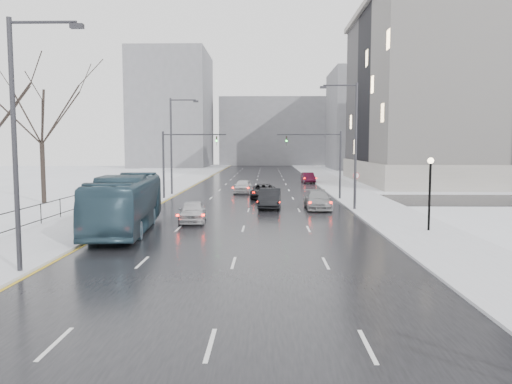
# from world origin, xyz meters

# --- Properties ---
(road) EXTENTS (16.00, 150.00, 0.04)m
(road) POSITION_xyz_m (0.00, 60.00, 0.02)
(road) COLOR black
(road) RESTS_ON ground
(cross_road) EXTENTS (130.00, 10.00, 0.04)m
(cross_road) POSITION_xyz_m (0.00, 48.00, 0.02)
(cross_road) COLOR black
(cross_road) RESTS_ON ground
(sidewalk_left) EXTENTS (5.00, 150.00, 0.16)m
(sidewalk_left) POSITION_xyz_m (-10.50, 60.00, 0.08)
(sidewalk_left) COLOR silver
(sidewalk_left) RESTS_ON ground
(sidewalk_right) EXTENTS (5.00, 150.00, 0.16)m
(sidewalk_right) POSITION_xyz_m (10.50, 60.00, 0.08)
(sidewalk_right) COLOR silver
(sidewalk_right) RESTS_ON ground
(park_strip) EXTENTS (14.00, 150.00, 0.12)m
(park_strip) POSITION_xyz_m (-20.00, 60.00, 0.06)
(park_strip) COLOR white
(park_strip) RESTS_ON ground
(tree_park_e) EXTENTS (9.45, 9.45, 13.50)m
(tree_park_e) POSITION_xyz_m (-18.20, 44.00, 0.00)
(tree_park_e) COLOR black
(tree_park_e) RESTS_ON ground
(iron_fence) EXTENTS (0.06, 70.00, 1.30)m
(iron_fence) POSITION_xyz_m (-13.00, 30.00, 0.91)
(iron_fence) COLOR black
(iron_fence) RESTS_ON sidewalk_left
(streetlight_r_mid) EXTENTS (2.95, 0.25, 10.00)m
(streetlight_r_mid) POSITION_xyz_m (8.17, 40.00, 5.62)
(streetlight_r_mid) COLOR #2D2D33
(streetlight_r_mid) RESTS_ON ground
(streetlight_l_near) EXTENTS (2.95, 0.25, 10.00)m
(streetlight_l_near) POSITION_xyz_m (-8.17, 20.00, 5.62)
(streetlight_l_near) COLOR #2D2D33
(streetlight_l_near) RESTS_ON ground
(streetlight_l_far) EXTENTS (2.95, 0.25, 10.00)m
(streetlight_l_far) POSITION_xyz_m (-8.17, 52.00, 5.62)
(streetlight_l_far) COLOR #2D2D33
(streetlight_l_far) RESTS_ON ground
(lamppost_r_mid) EXTENTS (0.36, 0.36, 4.28)m
(lamppost_r_mid) POSITION_xyz_m (11.00, 30.00, 2.94)
(lamppost_r_mid) COLOR black
(lamppost_r_mid) RESTS_ON sidewalk_right
(mast_signal_right) EXTENTS (6.10, 0.33, 6.50)m
(mast_signal_right) POSITION_xyz_m (7.33, 48.00, 4.11)
(mast_signal_right) COLOR #2D2D33
(mast_signal_right) RESTS_ON ground
(mast_signal_left) EXTENTS (6.10, 0.33, 6.50)m
(mast_signal_left) POSITION_xyz_m (-7.33, 48.00, 4.11)
(mast_signal_left) COLOR #2D2D33
(mast_signal_left) RESTS_ON ground
(no_uturn_sign) EXTENTS (0.60, 0.06, 2.70)m
(no_uturn_sign) POSITION_xyz_m (9.20, 44.00, 2.30)
(no_uturn_sign) COLOR #2D2D33
(no_uturn_sign) RESTS_ON sidewalk_right
(civic_building) EXTENTS (41.00, 31.00, 24.80)m
(civic_building) POSITION_xyz_m (35.00, 72.00, 11.21)
(civic_building) COLOR gray
(civic_building) RESTS_ON ground
(bldg_far_right) EXTENTS (24.00, 20.00, 22.00)m
(bldg_far_right) POSITION_xyz_m (28.00, 115.00, 11.00)
(bldg_far_right) COLOR slate
(bldg_far_right) RESTS_ON ground
(bldg_far_left) EXTENTS (18.00, 22.00, 28.00)m
(bldg_far_left) POSITION_xyz_m (-22.00, 125.00, 14.00)
(bldg_far_left) COLOR slate
(bldg_far_left) RESTS_ON ground
(bldg_far_center) EXTENTS (30.00, 18.00, 18.00)m
(bldg_far_center) POSITION_xyz_m (4.00, 140.00, 9.00)
(bldg_far_center) COLOR slate
(bldg_far_center) RESTS_ON ground
(bus) EXTENTS (3.97, 12.25, 3.35)m
(bus) POSITION_xyz_m (-7.00, 30.19, 1.72)
(bus) COLOR #2A4352
(bus) RESTS_ON road
(sedan_center_near) EXTENTS (2.04, 4.37, 1.45)m
(sedan_center_near) POSITION_xyz_m (-3.50, 33.59, 0.76)
(sedan_center_near) COLOR #BDBDC1
(sedan_center_near) RESTS_ON road
(sedan_right_near) EXTENTS (1.96, 4.98, 1.61)m
(sedan_right_near) POSITION_xyz_m (1.70, 41.25, 0.85)
(sedan_right_near) COLOR black
(sedan_right_near) RESTS_ON road
(sedan_right_cross) EXTENTS (2.54, 5.12, 1.39)m
(sedan_right_cross) POSITION_xyz_m (1.11, 48.86, 0.74)
(sedan_right_cross) COLOR black
(sedan_right_cross) RESTS_ON road
(sedan_right_far) EXTENTS (2.06, 4.99, 1.44)m
(sedan_right_far) POSITION_xyz_m (5.56, 40.83, 0.76)
(sedan_right_far) COLOR gray
(sedan_right_far) RESTS_ON road
(sedan_center_far) EXTENTS (2.07, 4.47, 1.48)m
(sedan_center_far) POSITION_xyz_m (-1.11, 54.33, 0.78)
(sedan_center_far) COLOR silver
(sedan_center_far) RESTS_ON road
(sedan_right_distant) EXTENTS (1.82, 4.39, 1.41)m
(sedan_right_distant) POSITION_xyz_m (7.20, 69.94, 0.75)
(sedan_right_distant) COLOR #420B1F
(sedan_right_distant) RESTS_ON road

